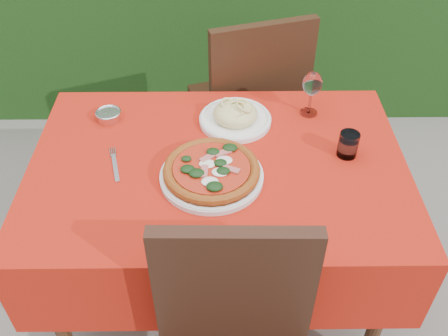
{
  "coord_description": "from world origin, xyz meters",
  "views": [
    {
      "loc": [
        0.01,
        -1.25,
        1.84
      ],
      "look_at": [
        0.02,
        -0.05,
        0.77
      ],
      "focal_mm": 40.0,
      "sensor_mm": 36.0,
      "label": 1
    }
  ],
  "objects_px": {
    "pasta_plate": "(235,116)",
    "wine_glass": "(312,85)",
    "chair_far": "(251,100)",
    "pizza_plate": "(212,172)",
    "steel_ramekin": "(109,116)",
    "water_glass": "(348,145)",
    "fork": "(115,168)"
  },
  "relations": [
    {
      "from": "pizza_plate",
      "to": "steel_ramekin",
      "type": "bearing_deg",
      "value": 139.66
    },
    {
      "from": "pizza_plate",
      "to": "steel_ramekin",
      "type": "distance_m",
      "value": 0.5
    },
    {
      "from": "steel_ramekin",
      "to": "chair_far",
      "type": "bearing_deg",
      "value": 35.45
    },
    {
      "from": "pasta_plate",
      "to": "chair_far",
      "type": "bearing_deg",
      "value": 78.12
    },
    {
      "from": "water_glass",
      "to": "wine_glass",
      "type": "xyz_separation_m",
      "value": [
        -0.1,
        0.24,
        0.08
      ]
    },
    {
      "from": "pasta_plate",
      "to": "pizza_plate",
      "type": "bearing_deg",
      "value": -105.43
    },
    {
      "from": "wine_glass",
      "to": "steel_ramekin",
      "type": "relative_size",
      "value": 2.04
    },
    {
      "from": "chair_far",
      "to": "pizza_plate",
      "type": "xyz_separation_m",
      "value": [
        -0.17,
        -0.72,
        0.21
      ]
    },
    {
      "from": "chair_far",
      "to": "fork",
      "type": "height_order",
      "value": "chair_far"
    },
    {
      "from": "steel_ramekin",
      "to": "fork",
      "type": "bearing_deg",
      "value": -76.81
    },
    {
      "from": "chair_far",
      "to": "pasta_plate",
      "type": "distance_m",
      "value": 0.47
    },
    {
      "from": "wine_glass",
      "to": "steel_ramekin",
      "type": "bearing_deg",
      "value": -177.56
    },
    {
      "from": "pizza_plate",
      "to": "water_glass",
      "type": "relative_size",
      "value": 4.26
    },
    {
      "from": "pizza_plate",
      "to": "wine_glass",
      "type": "relative_size",
      "value": 2.13
    },
    {
      "from": "fork",
      "to": "water_glass",
      "type": "bearing_deg",
      "value": -9.73
    },
    {
      "from": "pasta_plate",
      "to": "fork",
      "type": "relative_size",
      "value": 1.39
    },
    {
      "from": "steel_ramekin",
      "to": "pizza_plate",
      "type": "bearing_deg",
      "value": -40.34
    },
    {
      "from": "water_glass",
      "to": "chair_far",
      "type": "bearing_deg",
      "value": 115.34
    },
    {
      "from": "pasta_plate",
      "to": "fork",
      "type": "xyz_separation_m",
      "value": [
        -0.4,
        -0.25,
        -0.02
      ]
    },
    {
      "from": "pasta_plate",
      "to": "water_glass",
      "type": "bearing_deg",
      "value": -26.95
    },
    {
      "from": "chair_far",
      "to": "water_glass",
      "type": "distance_m",
      "value": 0.7
    },
    {
      "from": "pizza_plate",
      "to": "chair_far",
      "type": "bearing_deg",
      "value": 76.6
    },
    {
      "from": "wine_glass",
      "to": "fork",
      "type": "relative_size",
      "value": 0.93
    },
    {
      "from": "pizza_plate",
      "to": "fork",
      "type": "distance_m",
      "value": 0.32
    },
    {
      "from": "wine_glass",
      "to": "steel_ramekin",
      "type": "height_order",
      "value": "wine_glass"
    },
    {
      "from": "pizza_plate",
      "to": "pasta_plate",
      "type": "xyz_separation_m",
      "value": [
        0.08,
        0.3,
        -0.0
      ]
    },
    {
      "from": "chair_far",
      "to": "steel_ramekin",
      "type": "relative_size",
      "value": 11.44
    },
    {
      "from": "water_glass",
      "to": "wine_glass",
      "type": "height_order",
      "value": "wine_glass"
    },
    {
      "from": "pasta_plate",
      "to": "wine_glass",
      "type": "distance_m",
      "value": 0.3
    },
    {
      "from": "steel_ramekin",
      "to": "pasta_plate",
      "type": "bearing_deg",
      "value": -2.48
    },
    {
      "from": "chair_far",
      "to": "pizza_plate",
      "type": "relative_size",
      "value": 2.63
    },
    {
      "from": "wine_glass",
      "to": "fork",
      "type": "bearing_deg",
      "value": -155.84
    }
  ]
}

